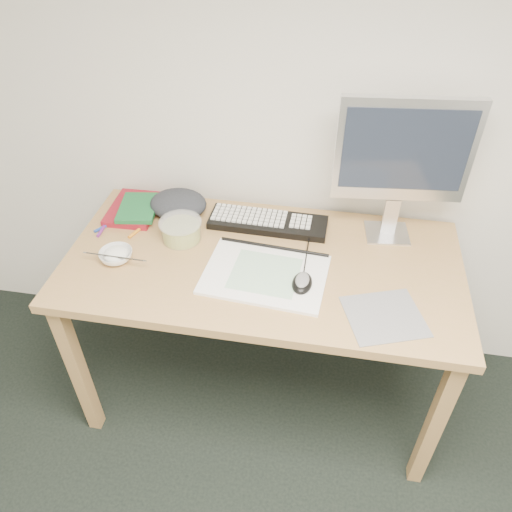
{
  "coord_description": "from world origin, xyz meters",
  "views": [
    {
      "loc": [
        0.07,
        0.11,
        1.9
      ],
      "look_at": [
        -0.14,
        1.36,
        0.83
      ],
      "focal_mm": 35.0,
      "sensor_mm": 36.0,
      "label": 1
    }
  ],
  "objects": [
    {
      "name": "desk",
      "position": [
        -0.13,
        1.43,
        0.67
      ],
      "size": [
        1.4,
        0.7,
        0.75
      ],
      "color": "#AA7C4E",
      "rests_on": "ground"
    },
    {
      "name": "mousepad",
      "position": [
        0.29,
        1.23,
        0.75
      ],
      "size": [
        0.29,
        0.28,
        0.0
      ],
      "primitive_type": "cube",
      "rotation": [
        0.0,
        0.0,
        0.34
      ],
      "color": "gray",
      "rests_on": "desk"
    },
    {
      "name": "sketchpad",
      "position": [
        -0.11,
        1.35,
        0.76
      ],
      "size": [
        0.43,
        0.33,
        0.01
      ],
      "primitive_type": "cube",
      "rotation": [
        0.0,
        0.0,
        -0.08
      ],
      "color": "white",
      "rests_on": "desk"
    },
    {
      "name": "keyboard",
      "position": [
        -0.15,
        1.64,
        0.76
      ],
      "size": [
        0.45,
        0.15,
        0.03
      ],
      "primitive_type": "cube",
      "rotation": [
        0.0,
        0.0,
        -0.02
      ],
      "color": "black",
      "rests_on": "desk"
    },
    {
      "name": "monitor",
      "position": [
        0.3,
        1.66,
        1.08
      ],
      "size": [
        0.46,
        0.16,
        0.53
      ],
      "rotation": [
        0.0,
        0.0,
        0.1
      ],
      "color": "silver",
      "rests_on": "desk"
    },
    {
      "name": "mouse",
      "position": [
        0.02,
        1.32,
        0.78
      ],
      "size": [
        0.07,
        0.11,
        0.04
      ],
      "primitive_type": "ellipsoid",
      "rotation": [
        0.0,
        0.0,
        -0.06
      ],
      "color": "black",
      "rests_on": "sketchpad"
    },
    {
      "name": "rice_bowl",
      "position": [
        -0.64,
        1.34,
        0.77
      ],
      "size": [
        0.12,
        0.12,
        0.04
      ],
      "primitive_type": "imported",
      "rotation": [
        0.0,
        0.0,
        -0.05
      ],
      "color": "white",
      "rests_on": "desk"
    },
    {
      "name": "chopsticks",
      "position": [
        -0.63,
        1.32,
        0.79
      ],
      "size": [
        0.22,
        0.02,
        0.02
      ],
      "primitive_type": "cylinder",
      "rotation": [
        0.0,
        1.57,
        -0.03
      ],
      "color": "silver",
      "rests_on": "rice_bowl"
    },
    {
      "name": "fruit_tub",
      "position": [
        -0.45,
        1.5,
        0.79
      ],
      "size": [
        0.18,
        0.18,
        0.08
      ],
      "primitive_type": "cylinder",
      "rotation": [
        0.0,
        0.0,
        -0.16
      ],
      "color": "gold",
      "rests_on": "desk"
    },
    {
      "name": "book_red",
      "position": [
        -0.69,
        1.64,
        0.76
      ],
      "size": [
        0.19,
        0.25,
        0.02
      ],
      "primitive_type": "cube",
      "rotation": [
        0.0,
        0.0,
        0.02
      ],
      "color": "maroon",
      "rests_on": "desk"
    },
    {
      "name": "book_green",
      "position": [
        -0.66,
        1.62,
        0.78
      ],
      "size": [
        0.17,
        0.21,
        0.02
      ],
      "primitive_type": "cube",
      "rotation": [
        0.0,
        0.0,
        0.15
      ],
      "color": "#175E2E",
      "rests_on": "book_red"
    },
    {
      "name": "cloth_lump",
      "position": [
        -0.51,
        1.66,
        0.79
      ],
      "size": [
        0.23,
        0.2,
        0.08
      ],
      "primitive_type": "ellipsoid",
      "rotation": [
        0.0,
        0.0,
        0.3
      ],
      "color": "#272B2F",
      "rests_on": "desk"
    },
    {
      "name": "pencil_pink",
      "position": [
        -0.1,
        1.46,
        0.75
      ],
      "size": [
        0.16,
        0.03,
        0.01
      ],
      "primitive_type": "cylinder",
      "rotation": [
        0.0,
        1.57,
        0.12
      ],
      "color": "pink",
      "rests_on": "desk"
    },
    {
      "name": "pencil_tan",
      "position": [
        -0.15,
        1.46,
        0.75
      ],
      "size": [
        0.12,
        0.12,
        0.01
      ],
      "primitive_type": "cylinder",
      "rotation": [
        0.0,
        1.57,
        -0.78
      ],
      "color": "tan",
      "rests_on": "desk"
    },
    {
      "name": "pencil_black",
      "position": [
        -0.01,
        1.47,
        0.75
      ],
      "size": [
        0.17,
        0.03,
        0.01
      ],
      "primitive_type": "cylinder",
      "rotation": [
        0.0,
        1.57,
        0.16
      ],
      "color": "black",
      "rests_on": "desk"
    },
    {
      "name": "marker_blue",
      "position": [
        -0.75,
        1.53,
        0.76
      ],
      "size": [
        0.08,
        0.11,
        0.01
      ],
      "primitive_type": "cylinder",
      "rotation": [
        0.0,
        1.57,
        0.98
      ],
      "color": "#1C419C",
      "rests_on": "desk"
    },
    {
      "name": "marker_orange",
      "position": [
        -0.62,
        1.53,
        0.76
      ],
      "size": [
        0.06,
        0.12,
        0.01
      ],
      "primitive_type": "cylinder",
      "rotation": [
        0.0,
        1.57,
        1.21
      ],
      "color": "orange",
      "rests_on": "desk"
    },
    {
      "name": "marker_purple",
      "position": [
        -0.76,
        1.52,
        0.76
      ],
      "size": [
        0.02,
        0.13,
        0.01
      ],
      "primitive_type": "cylinder",
      "rotation": [
        0.0,
        1.57,
        1.6
      ],
      "color": "#6C2383",
      "rests_on": "desk"
    }
  ]
}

